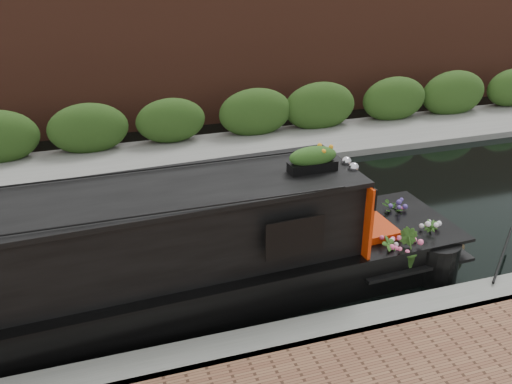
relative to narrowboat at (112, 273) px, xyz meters
name	(u,v)px	position (x,y,z in m)	size (l,w,h in m)	color
ground	(220,238)	(2.08, 1.82, -0.76)	(80.00, 80.00, 0.00)	black
near_bank_coping	(279,349)	(2.08, -1.48, -0.76)	(40.00, 0.60, 0.50)	slate
far_bank_path	(178,160)	(2.08, 6.02, -0.76)	(40.00, 2.40, 0.34)	slate
far_hedge	(172,148)	(2.08, 6.92, -0.76)	(40.00, 1.10, 2.80)	#284717
far_brick_wall	(159,124)	(2.08, 9.02, -0.76)	(40.00, 1.00, 8.00)	#562B1D
narrowboat	(112,273)	(0.00, 0.00, 0.00)	(11.00, 2.39, 2.58)	black
rope_fender	(451,245)	(5.91, 0.00, -0.60)	(0.33, 0.33, 0.34)	brown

